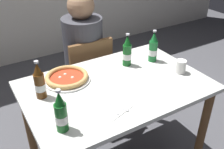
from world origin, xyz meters
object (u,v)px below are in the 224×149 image
Objects in this scene: pizza_margherita_near at (67,78)px; beer_bottle_right at (61,114)px; beer_bottle_left at (153,48)px; napkin_with_cutlery at (111,107)px; beer_bottle_extra at (40,82)px; diner_seated at (84,63)px; dining_table_main at (116,98)px; chair_behind_table at (87,75)px; paper_cup at (181,67)px; beer_bottle_center at (127,52)px.

pizza_margherita_near is 1.27× the size of beer_bottle_right.
napkin_with_cutlery is at bearing -149.47° from beer_bottle_left.
beer_bottle_extra reaches higher than pizza_margherita_near.
diner_seated reaches higher than beer_bottle_extra.
diner_seated is (0.08, 0.66, -0.05)m from dining_table_main.
chair_behind_table is 3.44× the size of beer_bottle_left.
pizza_margherita_near is at bearing 25.48° from beer_bottle_extra.
beer_bottle_extra is at bearing 166.89° from paper_cup.
chair_behind_table is at bearing 107.91° from beer_bottle_center.
chair_behind_table is at bearing 82.90° from dining_table_main.
napkin_with_cutlery is at bearing 5.52° from beer_bottle_right.
chair_behind_table is at bearing 50.02° from pizza_margherita_near.
beer_bottle_center reaches higher than pizza_margherita_near.
dining_table_main is at bearing -161.07° from beer_bottle_left.
beer_bottle_extra reaches higher than paper_cup.
paper_cup is at bearing -48.18° from beer_bottle_center.
paper_cup is (0.73, -0.32, 0.03)m from pizza_margherita_near.
dining_table_main is 12.63× the size of paper_cup.
dining_table_main is at bearing -96.69° from diner_seated.
pizza_margherita_near is (-0.26, 0.21, 0.14)m from dining_table_main.
dining_table_main is at bearing -14.05° from beer_bottle_extra.
pizza_margherita_near is at bearing -126.77° from diner_seated.
diner_seated is 0.88m from paper_cup.
beer_bottle_left and beer_bottle_right have the same top height.
diner_seated reaches higher than dining_table_main.
pizza_margherita_near reaches higher than napkin_with_cutlery.
beer_bottle_center is (0.21, 0.19, 0.22)m from dining_table_main.
napkin_with_cutlery is at bearing -44.62° from beer_bottle_extra.
beer_bottle_left is 0.88m from beer_bottle_extra.
chair_behind_table is 0.82m from beer_bottle_extra.
beer_bottle_center is 2.60× the size of paper_cup.
dining_table_main is 0.52m from beer_bottle_extra.
beer_bottle_extra is at bearing 43.78° from chair_behind_table.
beer_bottle_left and beer_bottle_center have the same top height.
beer_bottle_right is (-0.67, -0.41, 0.00)m from beer_bottle_center.
paper_cup is at bearing 120.34° from chair_behind_table.
napkin_with_cutlery is at bearing 75.45° from chair_behind_table.
napkin_with_cutlery is at bearing -128.13° from dining_table_main.
diner_seated reaches higher than beer_bottle_right.
beer_bottle_extra is at bearing -134.75° from diner_seated.
diner_seated is at bearing 105.93° from beer_bottle_center.
beer_bottle_left is 0.26m from paper_cup.
beer_bottle_right is at bearing -121.35° from diner_seated.
beer_bottle_left is 1.00× the size of beer_bottle_extra.
napkin_with_cutlery is 0.63m from paper_cup.
beer_bottle_extra is at bearing -173.80° from beer_bottle_center.
beer_bottle_extra is 0.45m from napkin_with_cutlery.
dining_table_main is 0.27m from napkin_with_cutlery.
beer_bottle_right is at bearing -115.09° from pizza_margherita_near.
dining_table_main is 5.33× the size of napkin_with_cutlery.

